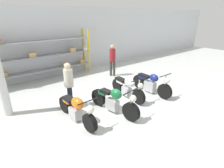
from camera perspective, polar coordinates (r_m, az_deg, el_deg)
ground_plane at (r=6.72m, az=2.16°, el=-6.54°), size 30.00×30.00×0.00m
back_wall at (r=10.20m, az=-16.43°, el=13.07°), size 30.00×0.08×3.60m
shelving_rack at (r=9.61m, az=-20.53°, el=8.74°), size 4.74×0.63×2.44m
motorcycle_orange at (r=5.62m, az=-11.53°, el=-7.99°), size 0.65×2.06×0.97m
motorcycle_green at (r=5.96m, az=0.66°, el=-5.52°), size 0.71×2.15×1.03m
motorcycle_white at (r=7.07m, az=5.13°, el=-1.09°), size 0.75×1.98×0.98m
motorcycle_blue at (r=7.66m, az=12.73°, el=0.13°), size 0.72×2.06×1.00m
person_browsing at (r=6.34m, az=-13.92°, el=0.72°), size 0.45×0.45×1.66m
person_near_rack at (r=9.54m, az=0.17°, el=8.54°), size 0.45×0.45×1.71m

